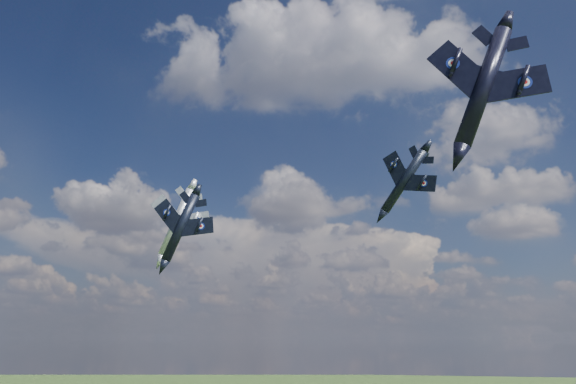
% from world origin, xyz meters
% --- Properties ---
extents(jet_lead_navy, '(11.79, 15.25, 6.78)m').
position_xyz_m(jet_lead_navy, '(-8.87, 18.98, 79.04)').
color(jet_lead_navy, black).
extents(jet_right_navy, '(11.11, 14.80, 6.77)m').
position_xyz_m(jet_right_navy, '(30.66, -12.30, 82.95)').
color(jet_right_navy, black).
extents(jet_high_navy, '(15.90, 18.68, 9.68)m').
position_xyz_m(jet_high_navy, '(23.50, 32.57, 87.82)').
color(jet_high_navy, black).
extents(jet_left_silver, '(13.09, 17.12, 7.58)m').
position_xyz_m(jet_left_silver, '(-14.41, 29.89, 82.23)').
color(jet_left_silver, gray).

